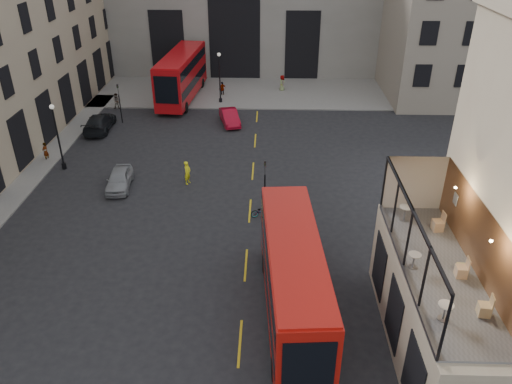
{
  "coord_description": "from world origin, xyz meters",
  "views": [
    {
      "loc": [
        -0.75,
        -17.03,
        17.78
      ],
      "look_at": [
        -1.51,
        9.29,
        3.0
      ],
      "focal_mm": 35.0,
      "sensor_mm": 36.0,
      "label": 1
    }
  ],
  "objects_px": {
    "pedestrian_b": "(167,98)",
    "cafe_chair_c": "(462,271)",
    "pedestrian_a": "(117,101)",
    "cafe_table_mid": "(414,259)",
    "traffic_light_far": "(119,99)",
    "pedestrian_d": "(282,83)",
    "cyclist": "(187,173)",
    "street_lamp_a": "(59,141)",
    "car_c": "(99,122)",
    "cafe_chair_d": "(438,225)",
    "cafe_table_near": "(445,309)",
    "cafe_table_far": "(405,211)",
    "car_a": "(119,179)",
    "car_b": "(230,117)",
    "street_lamp_b": "(220,81)",
    "bicycle": "(262,211)",
    "pedestrian_e": "(45,151)",
    "bus_far": "(182,74)",
    "cafe_chair_a": "(485,309)",
    "bus_near": "(293,276)",
    "cafe_chair_b": "(462,269)",
    "traffic_light_near": "(265,180)"
  },
  "relations": [
    {
      "from": "car_a",
      "to": "pedestrian_e",
      "type": "bearing_deg",
      "value": 143.29
    },
    {
      "from": "traffic_light_far",
      "to": "car_b",
      "type": "xyz_separation_m",
      "value": [
        10.43,
        0.01,
        -1.74
      ]
    },
    {
      "from": "pedestrian_a",
      "to": "cafe_table_mid",
      "type": "xyz_separation_m",
      "value": [
        21.93,
        -31.79,
        4.23
      ]
    },
    {
      "from": "bicycle",
      "to": "cafe_chair_c",
      "type": "xyz_separation_m",
      "value": [
        8.43,
        -11.8,
        4.46
      ]
    },
    {
      "from": "street_lamp_b",
      "to": "cafe_chair_b",
      "type": "height_order",
      "value": "cafe_chair_b"
    },
    {
      "from": "cafe_chair_d",
      "to": "traffic_light_near",
      "type": "bearing_deg",
      "value": 132.69
    },
    {
      "from": "car_b",
      "to": "cafe_chair_d",
      "type": "xyz_separation_m",
      "value": [
        11.86,
        -25.01,
        4.21
      ]
    },
    {
      "from": "street_lamp_a",
      "to": "pedestrian_b",
      "type": "relative_size",
      "value": 2.8
    },
    {
      "from": "street_lamp_b",
      "to": "car_c",
      "type": "bearing_deg",
      "value": -143.16
    },
    {
      "from": "bus_far",
      "to": "cafe_chair_c",
      "type": "relative_size",
      "value": 13.87
    },
    {
      "from": "bicycle",
      "to": "cafe_chair_a",
      "type": "distance_m",
      "value": 17.05
    },
    {
      "from": "pedestrian_b",
      "to": "cafe_chair_d",
      "type": "height_order",
      "value": "cafe_chair_d"
    },
    {
      "from": "traffic_light_far",
      "to": "pedestrian_d",
      "type": "relative_size",
      "value": 2.1
    },
    {
      "from": "pedestrian_a",
      "to": "cafe_table_far",
      "type": "bearing_deg",
      "value": -65.04
    },
    {
      "from": "car_a",
      "to": "pedestrian_a",
      "type": "bearing_deg",
      "value": 100.61
    },
    {
      "from": "traffic_light_far",
      "to": "bicycle",
      "type": "distance_m",
      "value": 21.75
    },
    {
      "from": "car_c",
      "to": "cafe_table_mid",
      "type": "distance_m",
      "value": 34.32
    },
    {
      "from": "car_a",
      "to": "cyclist",
      "type": "xyz_separation_m",
      "value": [
        4.93,
        0.76,
        0.22
      ]
    },
    {
      "from": "pedestrian_b",
      "to": "cafe_chair_c",
      "type": "height_order",
      "value": "cafe_chair_c"
    },
    {
      "from": "cafe_chair_a",
      "to": "car_b",
      "type": "bearing_deg",
      "value": 111.24
    },
    {
      "from": "bicycle",
      "to": "pedestrian_b",
      "type": "height_order",
      "value": "pedestrian_b"
    },
    {
      "from": "car_b",
      "to": "car_c",
      "type": "distance_m",
      "value": 12.14
    },
    {
      "from": "bicycle",
      "to": "cyclist",
      "type": "distance_m",
      "value": 7.23
    },
    {
      "from": "traffic_light_far",
      "to": "street_lamp_a",
      "type": "height_order",
      "value": "street_lamp_a"
    },
    {
      "from": "car_a",
      "to": "cafe_chair_a",
      "type": "height_order",
      "value": "cafe_chair_a"
    },
    {
      "from": "pedestrian_a",
      "to": "car_c",
      "type": "bearing_deg",
      "value": -104.3
    },
    {
      "from": "street_lamp_b",
      "to": "car_b",
      "type": "relative_size",
      "value": 1.28
    },
    {
      "from": "street_lamp_a",
      "to": "car_c",
      "type": "bearing_deg",
      "value": 86.87
    },
    {
      "from": "cafe_chair_a",
      "to": "cafe_table_near",
      "type": "bearing_deg",
      "value": -169.97
    },
    {
      "from": "bus_far",
      "to": "car_b",
      "type": "height_order",
      "value": "bus_far"
    },
    {
      "from": "traffic_light_near",
      "to": "bus_far",
      "type": "height_order",
      "value": "bus_far"
    },
    {
      "from": "cafe_chair_a",
      "to": "car_c",
      "type": "bearing_deg",
      "value": 129.72
    },
    {
      "from": "car_b",
      "to": "cafe_chair_d",
      "type": "distance_m",
      "value": 27.99
    },
    {
      "from": "cafe_table_mid",
      "to": "cafe_chair_d",
      "type": "xyz_separation_m",
      "value": [
        1.86,
        2.92,
        -0.16
      ]
    },
    {
      "from": "bus_near",
      "to": "car_a",
      "type": "bearing_deg",
      "value": 133.04
    },
    {
      "from": "cafe_chair_c",
      "to": "cafe_chair_d",
      "type": "distance_m",
      "value": 3.46
    },
    {
      "from": "street_lamp_a",
      "to": "bus_near",
      "type": "bearing_deg",
      "value": -42.48
    },
    {
      "from": "bicycle",
      "to": "cafe_table_near",
      "type": "xyz_separation_m",
      "value": [
        6.96,
        -14.34,
        4.66
      ]
    },
    {
      "from": "pedestrian_b",
      "to": "cyclist",
      "type": "bearing_deg",
      "value": -112.34
    },
    {
      "from": "pedestrian_a",
      "to": "cafe_table_mid",
      "type": "height_order",
      "value": "cafe_table_mid"
    },
    {
      "from": "bus_far",
      "to": "cafe_chair_b",
      "type": "bearing_deg",
      "value": -63.76
    },
    {
      "from": "street_lamp_a",
      "to": "pedestrian_d",
      "type": "height_order",
      "value": "street_lamp_a"
    },
    {
      "from": "cyclist",
      "to": "pedestrian_d",
      "type": "bearing_deg",
      "value": 2.51
    },
    {
      "from": "cafe_table_near",
      "to": "cafe_table_far",
      "type": "distance_m",
      "value": 6.86
    },
    {
      "from": "street_lamp_a",
      "to": "pedestrian_b",
      "type": "height_order",
      "value": "street_lamp_a"
    },
    {
      "from": "pedestrian_e",
      "to": "cyclist",
      "type": "bearing_deg",
      "value": 89.31
    },
    {
      "from": "pedestrian_d",
      "to": "cafe_chair_d",
      "type": "xyz_separation_m",
      "value": [
        6.67,
        -35.3,
        3.99
      ]
    },
    {
      "from": "car_a",
      "to": "bicycle",
      "type": "height_order",
      "value": "car_a"
    },
    {
      "from": "car_a",
      "to": "cafe_table_mid",
      "type": "height_order",
      "value": "cafe_table_mid"
    },
    {
      "from": "car_b",
      "to": "cafe_chair_c",
      "type": "distance_m",
      "value": 31.12
    }
  ]
}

